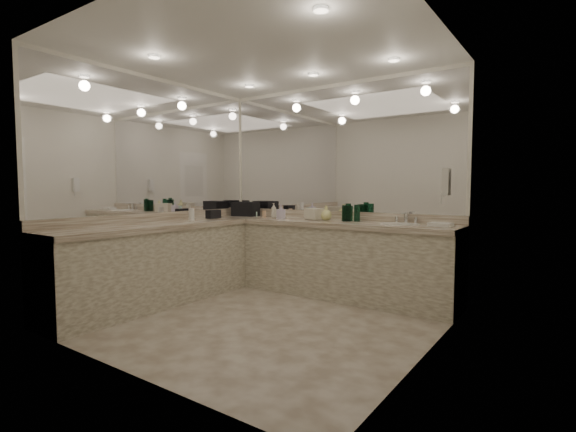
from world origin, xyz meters
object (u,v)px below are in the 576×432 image
Objects in this scene: soap_bottle_a at (274,210)px; soap_bottle_c at (326,213)px; sink at (399,225)px; soap_bottle_b at (281,212)px; wall_phone at (446,182)px; hand_towel at (441,225)px; black_toiletry_bag at (246,209)px; cream_cosmetic_case at (314,214)px.

soap_bottle_c is (0.76, 0.05, -0.01)m from soap_bottle_a.
sink is 2.43× the size of soap_bottle_c.
sink is 2.25× the size of soap_bottle_a.
soap_bottle_c is (0.57, 0.15, -0.00)m from soap_bottle_b.
hand_towel is (-0.17, 0.51, -0.43)m from wall_phone.
black_toiletry_bag is (-2.85, 0.56, -0.35)m from wall_phone.
wall_phone is at bearing -39.57° from sink.
wall_phone is 2.20m from soap_bottle_b.
soap_bottle_b is at bearing -11.95° from black_toiletry_bag.
hand_towel is 1.38m from soap_bottle_c.
hand_towel is 1.96m from soap_bottle_b.
cream_cosmetic_case is (-1.71, 0.52, -0.38)m from wall_phone.
black_toiletry_bag is at bearing 168.88° from wall_phone.
soap_bottle_c is at bearing 14.85° from soap_bottle_b.
soap_bottle_a is (-1.71, 0.01, 0.10)m from sink.
wall_phone is 1.07× the size of hand_towel.
black_toiletry_bag reaches higher than sink.
wall_phone is at bearing 4.80° from cream_cosmetic_case.
soap_bottle_c is at bearing 177.78° from hand_towel.
soap_bottle_a is at bearing 152.11° from soap_bottle_b.
soap_bottle_a is at bearing 167.65° from wall_phone.
black_toiletry_bag is at bearing -159.90° from cream_cosmetic_case.
black_toiletry_bag is at bearing 168.05° from soap_bottle_b.
soap_bottle_a reaches higher than sink.
wall_phone is 1.03× the size of cream_cosmetic_case.
hand_towel is at bearing 0.84° from sink.
cream_cosmetic_case is 1.26× the size of soap_bottle_b.
soap_bottle_c is at bearing 3.92° from soap_bottle_a.
black_toiletry_bag reaches higher than soap_bottle_c.
wall_phone is 1.30× the size of soap_bottle_b.
soap_bottle_c is (1.30, -0.00, -0.01)m from black_toiletry_bag.
sink is at bearing 3.48° from soap_bottle_b.
soap_bottle_c is (0.15, 0.04, 0.02)m from cream_cosmetic_case.
sink is at bearing 140.43° from wall_phone.
wall_phone reaches higher than soap_bottle_c.
soap_bottle_b is (0.72, -0.15, -0.01)m from black_toiletry_bag.
soap_bottle_b is at bearing -142.58° from cream_cosmetic_case.
black_toiletry_bag is 1.91× the size of soap_bottle_c.
soap_bottle_b is (-1.52, -0.09, 0.10)m from sink.
soap_bottle_a is at bearing -176.08° from soap_bottle_c.
cream_cosmetic_case is at bearing -167.03° from soap_bottle_c.
hand_towel is at bearing 2.89° from soap_bottle_b.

